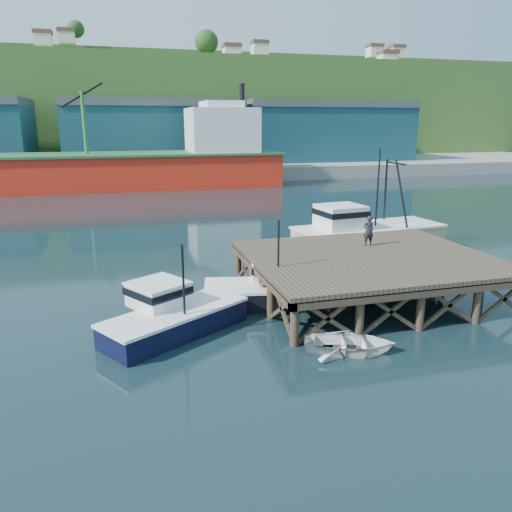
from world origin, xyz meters
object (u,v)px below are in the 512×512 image
object	(u,v)px
boat_navy	(171,314)
dinghy	(349,343)
dockworker	(368,231)
trawler	(366,231)
boat_black	(276,287)

from	to	relation	value
boat_navy	dinghy	world-z (taller)	boat_navy
dinghy	dockworker	distance (m)	9.40
dockworker	boat_navy	bearing A→B (deg)	22.61
trawler	dockworker	xyz separation A→B (m)	(-3.25, -6.31, 1.51)
boat_navy	dinghy	size ratio (longest dim) A/B	1.89
trawler	dinghy	xyz separation A→B (m)	(-7.99, -14.00, -1.07)
dockworker	boat_black	bearing A→B (deg)	18.98
boat_black	dinghy	distance (m)	6.19
boat_black	dockworker	world-z (taller)	boat_black
boat_navy	boat_black	bearing A→B (deg)	-8.63
boat_navy	boat_black	size ratio (longest dim) A/B	0.90
boat_black	trawler	distance (m)	12.02
trawler	dockworker	world-z (taller)	trawler
boat_navy	dinghy	bearing A→B (deg)	-62.05
boat_black	dockworker	bearing A→B (deg)	27.42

